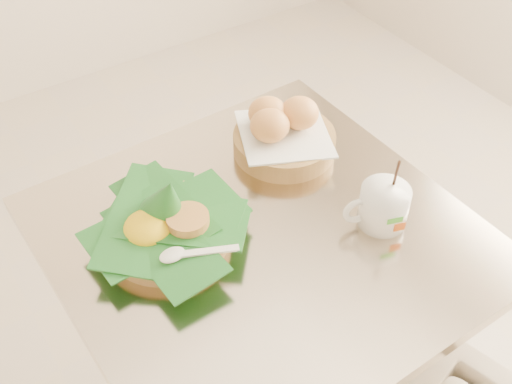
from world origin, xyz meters
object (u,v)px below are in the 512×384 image
cafe_table (262,308)px  bread_basket (282,133)px  coffee_mug (383,205)px  rice_basket (166,223)px

cafe_table → bread_basket: bread_basket is taller
cafe_table → coffee_mug: coffee_mug is taller
rice_basket → coffee_mug: bearing=-27.3°
bread_basket → coffee_mug: coffee_mug is taller
cafe_table → coffee_mug: bearing=-25.5°
coffee_mug → cafe_table: bearing=154.5°
cafe_table → bread_basket: bearing=46.7°
rice_basket → coffee_mug: size_ratio=1.82×
cafe_table → rice_basket: bearing=150.5°
rice_basket → coffee_mug: 0.38m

